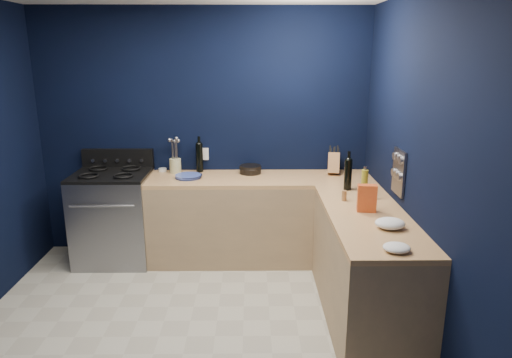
{
  "coord_description": "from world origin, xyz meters",
  "views": [
    {
      "loc": [
        0.51,
        -3.19,
        2.15
      ],
      "look_at": [
        0.55,
        1.0,
        1.0
      ],
      "focal_mm": 32.69,
      "sensor_mm": 36.0,
      "label": 1
    }
  ],
  "objects_px": {
    "utensil_crock": "(175,166)",
    "crouton_bag": "(367,198)",
    "knife_block": "(334,163)",
    "gas_range": "(114,218)",
    "plate_stack": "(188,176)"
  },
  "relations": [
    {
      "from": "utensil_crock",
      "to": "crouton_bag",
      "type": "bearing_deg",
      "value": -36.07
    },
    {
      "from": "gas_range",
      "to": "utensil_crock",
      "type": "height_order",
      "value": "utensil_crock"
    },
    {
      "from": "gas_range",
      "to": "knife_block",
      "type": "height_order",
      "value": "knife_block"
    },
    {
      "from": "crouton_bag",
      "to": "gas_range",
      "type": "bearing_deg",
      "value": 163.07
    },
    {
      "from": "plate_stack",
      "to": "utensil_crock",
      "type": "relative_size",
      "value": 1.73
    },
    {
      "from": "plate_stack",
      "to": "utensil_crock",
      "type": "bearing_deg",
      "value": 127.08
    },
    {
      "from": "utensil_crock",
      "to": "crouton_bag",
      "type": "height_order",
      "value": "crouton_bag"
    },
    {
      "from": "utensil_crock",
      "to": "knife_block",
      "type": "xyz_separation_m",
      "value": [
        1.68,
        -0.04,
        0.03
      ]
    },
    {
      "from": "utensil_crock",
      "to": "knife_block",
      "type": "bearing_deg",
      "value": -1.44
    },
    {
      "from": "gas_range",
      "to": "plate_stack",
      "type": "bearing_deg",
      "value": -0.34
    },
    {
      "from": "knife_block",
      "to": "gas_range",
      "type": "bearing_deg",
      "value": -166.69
    },
    {
      "from": "gas_range",
      "to": "crouton_bag",
      "type": "relative_size",
      "value": 4.14
    },
    {
      "from": "gas_range",
      "to": "utensil_crock",
      "type": "distance_m",
      "value": 0.84
    },
    {
      "from": "utensil_crock",
      "to": "knife_block",
      "type": "height_order",
      "value": "knife_block"
    },
    {
      "from": "gas_range",
      "to": "knife_block",
      "type": "relative_size",
      "value": 4.28
    }
  ]
}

